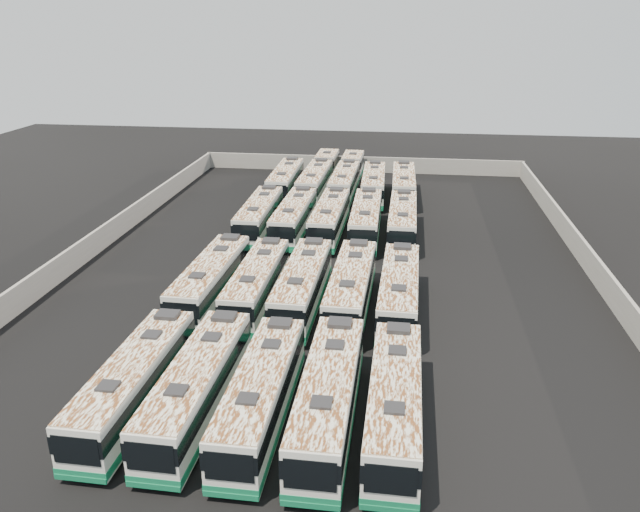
{
  "coord_description": "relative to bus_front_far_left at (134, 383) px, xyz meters",
  "views": [
    {
      "loc": [
        5.8,
        -51.54,
        20.92
      ],
      "look_at": [
        -0.81,
        -1.93,
        1.6
      ],
      "focal_mm": 35.0,
      "sensor_mm": 36.0,
      "label": 1
    }
  ],
  "objects": [
    {
      "name": "bus_midback_far_left",
      "position": [
        0.01,
        31.35,
        0.0
      ],
      "size": [
        2.86,
        12.73,
        3.58
      ],
      "rotation": [
        0.0,
        0.0,
        0.01
      ],
      "color": "#B8BAB3",
      "rests_on": "ground"
    },
    {
      "name": "bus_back_left",
      "position": [
        3.79,
        49.1,
        0.01
      ],
      "size": [
        3.12,
        19.92,
        3.6
      ],
      "rotation": [
        0.0,
        0.0,
        -0.02
      ],
      "color": "#B8BAB3",
      "rests_on": "ground"
    },
    {
      "name": "bus_front_far_right",
      "position": [
        14.43,
        -0.01,
        0.01
      ],
      "size": [
        2.81,
        12.77,
        3.59
      ],
      "rotation": [
        0.0,
        0.0,
        -0.01
      ],
      "color": "#B8BAB3",
      "rests_on": "ground"
    },
    {
      "name": "bus_front_far_left",
      "position": [
        0.0,
        0.0,
        0.0
      ],
      "size": [
        2.91,
        12.72,
        3.57
      ],
      "rotation": [
        0.0,
        0.0,
        -0.02
      ],
      "color": "#B8BAB3",
      "rests_on": "ground"
    },
    {
      "name": "bus_midback_left",
      "position": [
        3.61,
        31.28,
        0.01
      ],
      "size": [
        2.92,
        12.77,
        3.59
      ],
      "rotation": [
        0.0,
        0.0,
        -0.02
      ],
      "color": "#B8BAB3",
      "rests_on": "ground"
    },
    {
      "name": "bus_midback_far_right",
      "position": [
        14.55,
        31.48,
        -0.01
      ],
      "size": [
        2.79,
        12.66,
        3.56
      ],
      "rotation": [
        0.0,
        0.0,
        -0.01
      ],
      "color": "#B8BAB3",
      "rests_on": "ground"
    },
    {
      "name": "bus_midback_center",
      "position": [
        7.24,
        31.4,
        0.01
      ],
      "size": [
        2.94,
        12.79,
        3.59
      ],
      "rotation": [
        0.0,
        0.0,
        -0.02
      ],
      "color": "#B8BAB3",
      "rests_on": "ground"
    },
    {
      "name": "bus_back_center",
      "position": [
        7.39,
        49.23,
        -0.02
      ],
      "size": [
        2.99,
        19.51,
        3.53
      ],
      "rotation": [
        0.0,
        0.0,
        -0.02
      ],
      "color": "#B8BAB3",
      "rests_on": "ground"
    },
    {
      "name": "bus_midfront_left",
      "position": [
        3.66,
        14.41,
        -0.01
      ],
      "size": [
        2.73,
        12.61,
        3.55
      ],
      "rotation": [
        0.0,
        0.0,
        -0.01
      ],
      "color": "#B8BAB3",
      "rests_on": "ground"
    },
    {
      "name": "bus_back_right",
      "position": [
        10.93,
        45.64,
        -0.02
      ],
      "size": [
        2.94,
        12.58,
        3.53
      ],
      "rotation": [
        0.0,
        0.0,
        0.02
      ],
      "color": "#B8BAB3",
      "rests_on": "ground"
    },
    {
      "name": "bus_midfront_far_right",
      "position": [
        14.46,
        14.17,
        0.03
      ],
      "size": [
        2.98,
        12.93,
        3.63
      ],
      "rotation": [
        0.0,
        0.0,
        -0.02
      ],
      "color": "#B8BAB3",
      "rests_on": "ground"
    },
    {
      "name": "bus_front_center",
      "position": [
        7.26,
        -0.16,
        -0.01
      ],
      "size": [
        2.78,
        12.66,
        3.56
      ],
      "rotation": [
        0.0,
        0.0,
        -0.01
      ],
      "color": "#B8BAB3",
      "rests_on": "ground"
    },
    {
      "name": "bus_back_far_right",
      "position": [
        14.54,
        45.79,
        -0.0
      ],
      "size": [
        2.84,
        12.71,
        3.57
      ],
      "rotation": [
        0.0,
        0.0,
        0.01
      ],
      "color": "#B8BAB3",
      "rests_on": "ground"
    },
    {
      "name": "bus_front_right",
      "position": [
        10.91,
        -0.07,
        0.06
      ],
      "size": [
        2.84,
        13.12,
        3.69
      ],
      "rotation": [
        0.0,
        0.0,
        -0.01
      ],
      "color": "#B8BAB3",
      "rests_on": "ground"
    },
    {
      "name": "bus_midfront_center",
      "position": [
        7.19,
        14.36,
        0.04
      ],
      "size": [
        2.95,
        13.02,
        3.66
      ],
      "rotation": [
        0.0,
        0.0,
        -0.02
      ],
      "color": "#B8BAB3",
      "rests_on": "ground"
    },
    {
      "name": "bus_back_far_left",
      "position": [
        0.04,
        45.86,
        0.03
      ],
      "size": [
        2.93,
        12.91,
        3.63
      ],
      "rotation": [
        0.0,
        0.0,
        0.02
      ],
      "color": "#B8BAB3",
      "rests_on": "ground"
    },
    {
      "name": "bus_midfront_right",
      "position": [
        10.88,
        14.35,
        0.05
      ],
      "size": [
        3.04,
        13.11,
        3.68
      ],
      "rotation": [
        0.0,
        0.0,
        -0.02
      ],
      "color": "#B8BAB3",
      "rests_on": "ground"
    },
    {
      "name": "ground",
      "position": [
        8.41,
        23.33,
        -1.83
      ],
      "size": [
        140.0,
        140.0,
        0.0
      ],
      "primitive_type": "plane",
      "color": "black",
      "rests_on": "ground"
    },
    {
      "name": "perimeter_wall",
      "position": [
        8.41,
        23.33,
        -0.73
      ],
      "size": [
        45.2,
        73.2,
        2.2
      ],
      "color": "gray",
      "rests_on": "ground"
    },
    {
      "name": "bus_midback_right",
      "position": [
        10.9,
        31.34,
        0.03
      ],
      "size": [
        2.85,
        12.94,
        3.64
      ],
      "rotation": [
        0.0,
        0.0,
        0.01
      ],
      "color": "#B8BAB3",
      "rests_on": "ground"
    },
    {
      "name": "bus_midfront_far_left",
      "position": [
        0.03,
        14.43,
        0.04
      ],
      "size": [
        3.07,
        13.03,
        3.66
      ],
      "rotation": [
        0.0,
        0.0,
        -0.03
      ],
      "color": "#B8BAB3",
      "rests_on": "ground"
    },
    {
      "name": "bus_front_left",
      "position": [
        3.62,
        0.06,
        0.03
      ],
      "size": [
        2.98,
        12.92,
        3.63
      ],
      "rotation": [
        0.0,
        0.0,
        -0.02
      ],
      "color": "#B8BAB3",
      "rests_on": "ground"
    }
  ]
}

